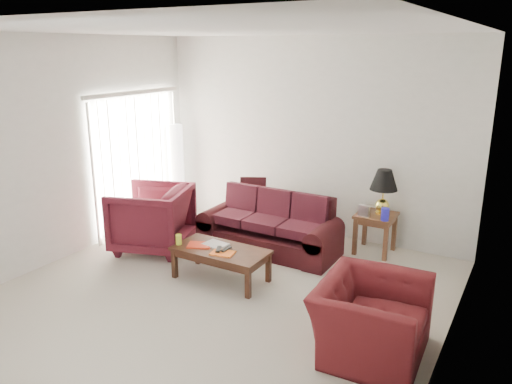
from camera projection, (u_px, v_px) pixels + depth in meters
floor at (220, 294)px, 5.94m from camera, size 5.00×5.00×0.00m
blinds at (138, 162)px, 7.88m from camera, size 0.10×2.00×2.16m
sofa at (269, 224)px, 7.10m from camera, size 2.01×0.91×0.81m
throw_pillow at (253, 190)px, 7.85m from camera, size 0.45×0.36×0.42m
end_table at (375, 233)px, 7.07m from camera, size 0.56×0.56×0.58m
table_lamp at (383, 192)px, 6.91m from camera, size 0.44×0.44×0.64m
clock at (364, 211)px, 6.88m from camera, size 0.16×0.07×0.16m
blue_canister at (385, 214)px, 6.70m from camera, size 0.13×0.13×0.17m
picture_frame at (368, 204)px, 7.18m from camera, size 0.18×0.19×0.05m
floor_lamp at (177, 169)px, 8.61m from camera, size 0.30×0.30×1.60m
armchair_left at (152, 218)px, 7.14m from camera, size 1.29×1.28×0.94m
armchair_right at (371, 319)px, 4.70m from camera, size 1.01×1.14×0.71m
coffee_table at (221, 264)px, 6.25m from camera, size 1.24×0.71×0.42m
magazine_red at (200, 245)px, 6.29m from camera, size 0.36×0.32×0.02m
magazine_white at (216, 244)px, 6.31m from camera, size 0.32×0.26×0.02m
magazine_orange at (223, 253)px, 6.05m from camera, size 0.31×0.25×0.02m
remote_a at (219, 249)px, 6.11m from camera, size 0.12×0.18×0.02m
remote_b at (226, 249)px, 6.12m from camera, size 0.06×0.17×0.02m
yellow_glass at (179, 239)px, 6.32m from camera, size 0.10×0.10×0.13m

